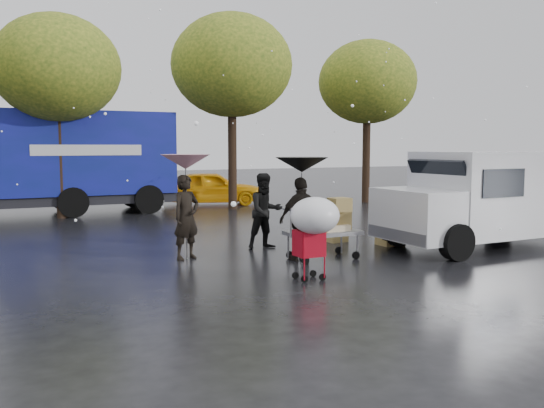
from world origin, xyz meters
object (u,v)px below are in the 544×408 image
white_van (487,197)px  yellow_taxi (212,188)px  blue_truck (57,163)px  shopping_cart (314,220)px  person_pink (186,217)px  person_black (302,219)px  vendor_cart (327,224)px

white_van → yellow_taxi: 12.22m
blue_truck → yellow_taxi: (5.90, 0.84, -1.08)m
shopping_cart → yellow_taxi: 13.60m
person_pink → person_black: bearing=-51.5°
person_black → vendor_cart: person_black is taller
white_van → shopping_cart: bearing=-167.0°
person_pink → shopping_cart: bearing=-87.1°
person_black → white_van: (4.63, -0.48, 0.31)m
shopping_cart → white_van: white_van is taller
vendor_cart → person_black: bearing=170.2°
vendor_cart → yellow_taxi: bearing=81.0°
blue_truck → person_pink: bearing=-81.1°
person_pink → vendor_cart: (2.59, -1.27, -0.14)m
person_pink → vendor_cart: 2.89m
person_black → shopping_cart: 1.88m
person_black → yellow_taxi: 11.75m
white_van → blue_truck: bearing=126.2°
person_black → vendor_cart: 0.56m
person_pink → yellow_taxi: bearing=45.3°
blue_truck → vendor_cart: bearing=-69.3°
white_van → person_black: bearing=174.0°
person_black → yellow_taxi: (2.37, 11.51, -0.18)m
person_black → shopping_cart: person_black is taller
yellow_taxi → vendor_cart: bearing=-170.3°
vendor_cart → yellow_taxi: size_ratio=0.38×
person_pink → yellow_taxi: size_ratio=0.44×
shopping_cart → yellow_taxi: bearing=76.8°
vendor_cart → blue_truck: 11.56m
shopping_cart → white_van: (5.36, 1.24, 0.10)m
person_pink → blue_truck: size_ratio=0.21×
person_black → white_van: bearing=172.3°
vendor_cart → shopping_cart: size_ratio=1.04×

